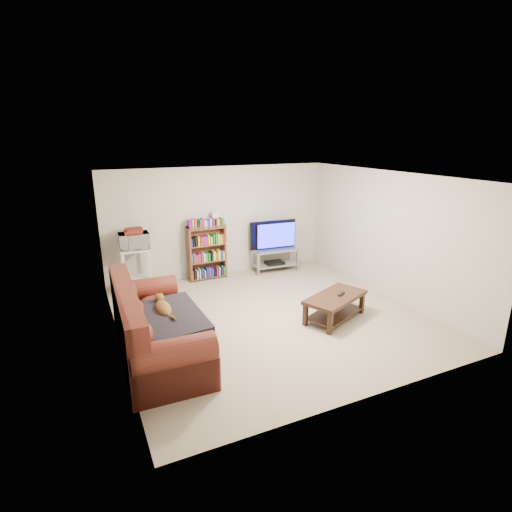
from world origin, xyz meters
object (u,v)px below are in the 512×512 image
tv_stand (275,256)px  bookshelf (207,252)px  sofa (151,332)px  coffee_table (335,303)px

tv_stand → bookshelf: bookshelf is taller
sofa → bookshelf: (1.71, 2.71, 0.26)m
coffee_table → tv_stand: bearing=61.1°
sofa → tv_stand: sofa is taller
tv_stand → bookshelf: bearing=178.0°
sofa → tv_stand: (3.30, 2.57, -0.01)m
coffee_table → bookshelf: bookshelf is taller
bookshelf → sofa: bearing=-123.0°
sofa → coffee_table: size_ratio=1.88×
coffee_table → tv_stand: 2.72m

